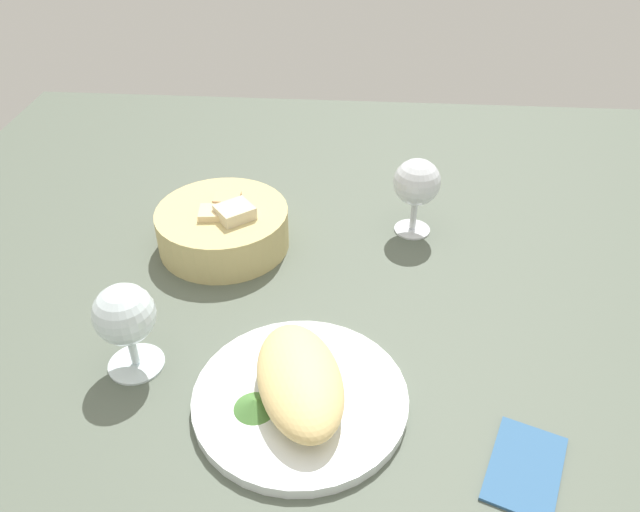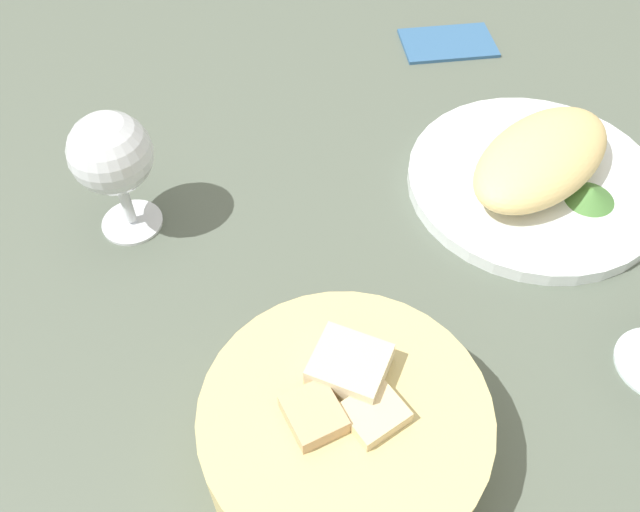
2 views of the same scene
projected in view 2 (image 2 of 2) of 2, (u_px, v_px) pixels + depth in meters
ground_plane at (378, 241)px, 63.01cm from camera, size 140.00×140.00×2.00cm
plate at (534, 182)px, 65.61cm from camera, size 24.42×24.42×1.40cm
omelette at (542, 158)px, 63.22cm from camera, size 19.31×13.87×4.79cm
lettuce_garnish at (591, 194)px, 62.60cm from camera, size 4.69×4.69×1.40cm
bread_basket at (344, 430)px, 46.52cm from camera, size 19.63×19.63×8.08cm
wine_glass_near at (112, 157)px, 56.71cm from camera, size 7.14×7.14×12.31cm
folded_napkin at (448, 42)px, 81.25cm from camera, size 12.78×10.47×0.80cm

